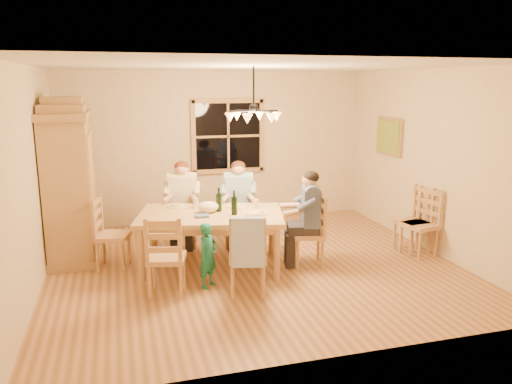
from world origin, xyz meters
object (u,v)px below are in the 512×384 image
object	(u,v)px
chair_far_right	(239,227)
child	(208,255)
armoire	(70,185)
adult_woman	(182,193)
dining_table	(211,220)
wine_bottle_b	(234,203)
wine_bottle_a	(219,200)
chair_spare_front	(419,235)
chair_spare_back	(412,232)
chandelier	(254,115)
chair_end_right	(308,244)
chair_far_left	(183,227)
chair_near_right	(248,269)
chair_near_left	(167,270)
chair_end_left	(113,246)
adult_plaid_man	(238,193)
adult_slate_man	(309,207)

from	to	relation	value
chair_far_right	child	xyz separation A→B (m)	(-0.75, -1.48, 0.11)
armoire	adult_woman	size ratio (longest dim) A/B	2.63
adult_woman	dining_table	bearing A→B (deg)	117.90
wine_bottle_b	armoire	bearing A→B (deg)	152.32
child	wine_bottle_a	bearing A→B (deg)	26.98
chair_spare_front	chair_spare_back	world-z (taller)	same
chandelier	chair_end_right	distance (m)	1.93
chandelier	chair_far_left	bearing A→B (deg)	126.11
chair_near_right	chair_end_right	distance (m)	1.25
chair_near_left	chair_end_right	bearing A→B (deg)	26.57
dining_table	wine_bottle_a	world-z (taller)	wine_bottle_a
chair_far_right	chair_end_left	distance (m)	1.94
chair_end_left	chair_far_left	bearing A→B (deg)	136.74
chair_end_left	adult_woman	size ratio (longest dim) A/B	1.13
chair_far_right	chair_near_left	distance (m)	2.01
adult_plaid_man	chair_far_right	bearing A→B (deg)	-76.25
chair_near_right	child	world-z (taller)	chair_near_right
chair_far_right	chair_spare_front	world-z (taller)	same
chair_near_left	child	xyz separation A→B (m)	(0.52, 0.09, 0.11)
chair_far_right	wine_bottle_a	xyz separation A→B (m)	(-0.45, -0.72, 0.62)
chair_far_right	chair_end_left	xyz separation A→B (m)	(-1.88, -0.48, 0.00)
adult_slate_man	chair_spare_back	xyz separation A→B (m)	(1.72, 0.14, -0.54)
chair_far_right	dining_table	bearing A→B (deg)	67.62
chair_far_left	chair_end_right	size ratio (longest dim) A/B	1.00
adult_slate_man	chair_spare_back	size ratio (longest dim) A/B	0.88
chair_far_left	chair_near_right	bearing A→B (deg)	117.90
chair_near_left	chair_near_right	size ratio (longest dim) A/B	1.00
chair_near_left	adult_plaid_man	distance (m)	2.08
adult_woman	wine_bottle_a	distance (m)	1.01
dining_table	chair_far_right	xyz separation A→B (m)	(0.58, 0.80, -0.36)
dining_table	chair_far_right	size ratio (longest dim) A/B	2.18
chair_near_left	wine_bottle_b	distance (m)	1.31
chair_far_left	chair_end_right	bearing A→B (deg)	153.43
chair_far_right	adult_plaid_man	world-z (taller)	adult_plaid_man
adult_woman	wine_bottle_b	bearing A→B (deg)	129.04
armoire	chair_near_left	size ratio (longest dim) A/B	2.32
chair_far_left	child	xyz separation A→B (m)	(0.08, -1.68, 0.11)
armoire	chair_near_left	xyz separation A→B (m)	(1.17, -1.74, -0.75)
chair_near_right	adult_woman	size ratio (longest dim) A/B	1.13
chair_far_right	adult_slate_man	size ratio (longest dim) A/B	1.13
chandelier	chair_spare_front	distance (m)	3.03
chair_end_left	chair_end_right	bearing A→B (deg)	90.00
dining_table	adult_woman	bearing A→B (deg)	104.15
chandelier	chair_near_left	bearing A→B (deg)	-152.91
chandelier	dining_table	xyz separation A→B (m)	(-0.57, 0.13, -1.42)
dining_table	chair_far_left	xyz separation A→B (m)	(-0.25, 1.00, -0.36)
dining_table	chair_near_left	world-z (taller)	chair_near_left
chair_far_right	chair_spare_front	xyz separation A→B (m)	(2.44, -1.16, 0.00)
adult_slate_man	wine_bottle_a	distance (m)	1.24
chair_end_right	chandelier	bearing A→B (deg)	89.14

